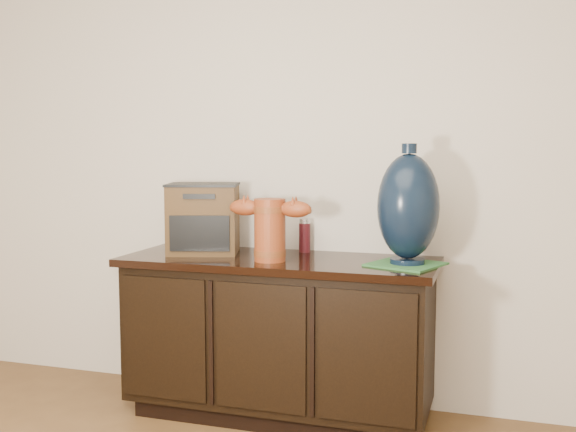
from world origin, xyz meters
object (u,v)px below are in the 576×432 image
(sideboard, at_px, (279,335))
(tv_radio, at_px, (203,218))
(lamp_base, at_px, (408,207))
(terracotta_vessel, at_px, (270,226))
(spray_can, at_px, (305,236))

(sideboard, distance_m, tv_radio, 0.67)
(tv_radio, xyz_separation_m, lamp_base, (0.99, -0.05, 0.09))
(terracotta_vessel, bearing_deg, sideboard, 86.62)
(sideboard, xyz_separation_m, tv_radio, (-0.40, 0.03, 0.54))
(terracotta_vessel, xyz_separation_m, tv_radio, (-0.39, 0.13, 0.01))
(lamp_base, height_order, spray_can, lamp_base)
(terracotta_vessel, relative_size, spray_can, 2.40)
(sideboard, relative_size, spray_can, 8.81)
(lamp_base, bearing_deg, tv_radio, 177.03)
(sideboard, distance_m, spray_can, 0.50)
(lamp_base, xyz_separation_m, spray_can, (-0.53, 0.23, -0.17))
(tv_radio, bearing_deg, terracotta_vessel, -35.07)
(terracotta_vessel, bearing_deg, tv_radio, 164.96)
(terracotta_vessel, height_order, tv_radio, tv_radio)
(tv_radio, bearing_deg, sideboard, -21.66)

